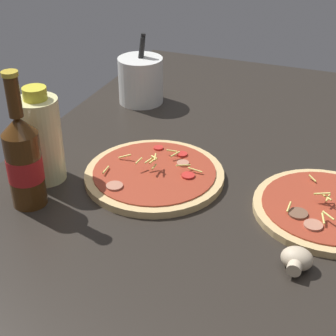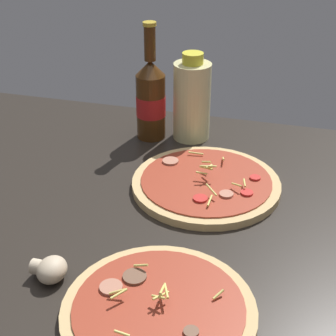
{
  "view_description": "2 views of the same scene",
  "coord_description": "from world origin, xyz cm",
  "px_view_note": "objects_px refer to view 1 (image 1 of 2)",
  "views": [
    {
      "loc": [
        -80.06,
        -23.87,
        58.13
      ],
      "look_at": [
        -2.58,
        6.73,
        8.7
      ],
      "focal_mm": 55.0,
      "sensor_mm": 36.0,
      "label": 1
    },
    {
      "loc": [
        17.91,
        -71.46,
        54.97
      ],
      "look_at": [
        -4.92,
        10.19,
        6.51
      ],
      "focal_mm": 55.0,
      "sensor_mm": 36.0,
      "label": 2
    }
  ],
  "objects_px": {
    "oil_bottle": "(41,138)",
    "mushroom_left": "(297,260)",
    "pizza_near": "(326,209)",
    "beer_bottle": "(24,160)",
    "utensil_crock": "(141,80)",
    "pizza_far": "(154,175)"
  },
  "relations": [
    {
      "from": "oil_bottle",
      "to": "beer_bottle",
      "type": "bearing_deg",
      "value": -165.78
    },
    {
      "from": "utensil_crock",
      "to": "pizza_far",
      "type": "bearing_deg",
      "value": -151.97
    },
    {
      "from": "beer_bottle",
      "to": "oil_bottle",
      "type": "xyz_separation_m",
      "value": [
        0.09,
        0.02,
        -0.0
      ]
    },
    {
      "from": "pizza_far",
      "to": "utensil_crock",
      "type": "xyz_separation_m",
      "value": [
        0.35,
        0.19,
        0.05
      ]
    },
    {
      "from": "beer_bottle",
      "to": "oil_bottle",
      "type": "height_order",
      "value": "beer_bottle"
    },
    {
      "from": "pizza_near",
      "to": "utensil_crock",
      "type": "distance_m",
      "value": 0.63
    },
    {
      "from": "pizza_far",
      "to": "mushroom_left",
      "type": "distance_m",
      "value": 0.36
    },
    {
      "from": "mushroom_left",
      "to": "pizza_far",
      "type": "bearing_deg",
      "value": 61.83
    },
    {
      "from": "pizza_near",
      "to": "pizza_far",
      "type": "bearing_deg",
      "value": 91.01
    },
    {
      "from": "mushroom_left",
      "to": "utensil_crock",
      "type": "bearing_deg",
      "value": 43.99
    },
    {
      "from": "mushroom_left",
      "to": "pizza_near",
      "type": "bearing_deg",
      "value": -8.43
    },
    {
      "from": "pizza_far",
      "to": "utensil_crock",
      "type": "distance_m",
      "value": 0.4
    },
    {
      "from": "pizza_near",
      "to": "mushroom_left",
      "type": "relative_size",
      "value": 4.96
    },
    {
      "from": "oil_bottle",
      "to": "mushroom_left",
      "type": "distance_m",
      "value": 0.54
    },
    {
      "from": "oil_bottle",
      "to": "mushroom_left",
      "type": "bearing_deg",
      "value": -99.71
    },
    {
      "from": "pizza_near",
      "to": "beer_bottle",
      "type": "relative_size",
      "value": 1.03
    },
    {
      "from": "pizza_near",
      "to": "oil_bottle",
      "type": "relative_size",
      "value": 1.36
    },
    {
      "from": "beer_bottle",
      "to": "pizza_far",
      "type": "bearing_deg",
      "value": -47.92
    },
    {
      "from": "beer_bottle",
      "to": "mushroom_left",
      "type": "bearing_deg",
      "value": -90.13
    },
    {
      "from": "beer_bottle",
      "to": "utensil_crock",
      "type": "xyz_separation_m",
      "value": [
        0.52,
        0.0,
        -0.03
      ]
    },
    {
      "from": "pizza_far",
      "to": "utensil_crock",
      "type": "relative_size",
      "value": 1.56
    },
    {
      "from": "pizza_near",
      "to": "mushroom_left",
      "type": "height_order",
      "value": "pizza_near"
    }
  ]
}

